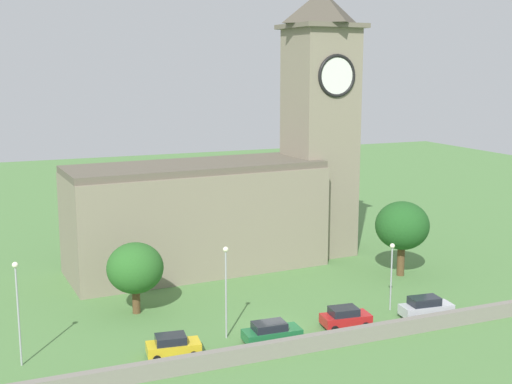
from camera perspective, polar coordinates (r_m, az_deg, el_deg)
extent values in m
plane|color=#517F42|center=(71.03, -3.41, -7.18)|extent=(200.00, 200.00, 0.00)
cube|color=gray|center=(73.10, -5.04, -2.31)|extent=(27.47, 11.40, 10.77)
cube|color=#5C5547|center=(72.06, -5.11, 2.14)|extent=(27.43, 10.60, 0.70)
cube|color=gray|center=(78.39, 5.33, 4.06)|extent=(7.05, 7.05, 25.64)
cube|color=#675F4F|center=(78.03, 5.50, 13.64)|extent=(8.18, 8.18, 0.50)
pyramid|color=#484338|center=(78.18, 5.52, 15.17)|extent=(7.41, 7.41, 3.69)
cylinder|color=white|center=(75.01, 6.79, 9.63)|extent=(4.30, 0.35, 4.29)
torus|color=black|center=(75.01, 6.79, 9.63)|extent=(4.70, 0.63, 4.68)
cylinder|color=white|center=(79.73, 7.56, 9.66)|extent=(0.35, 4.30, 4.29)
torus|color=black|center=(79.73, 7.56, 9.66)|extent=(0.63, 4.70, 4.68)
cube|color=gray|center=(53.32, 3.93, -12.60)|extent=(44.69, 0.70, 1.28)
cube|color=gold|center=(52.89, -6.92, -12.80)|extent=(4.22, 2.33, 0.77)
cube|color=#1E232B|center=(52.60, -7.16, -12.13)|extent=(2.44, 1.89, 0.61)
cylinder|color=black|center=(54.07, -5.60, -12.67)|extent=(0.65, 0.41, 0.61)
cylinder|color=black|center=(52.41, -5.24, -13.45)|extent=(0.65, 0.41, 0.61)
cylinder|color=black|center=(53.73, -8.55, -12.90)|extent=(0.65, 0.41, 0.61)
cylinder|color=black|center=(52.05, -8.29, -13.69)|extent=(0.65, 0.41, 0.61)
cube|color=#1E6B38|center=(54.94, 1.35, -11.80)|extent=(4.68, 2.12, 0.77)
cube|color=#1E232B|center=(54.60, 1.12, -11.16)|extent=(2.65, 1.80, 0.61)
cylinder|color=black|center=(56.46, 2.49, -11.60)|extent=(0.63, 0.37, 0.62)
cylinder|color=black|center=(54.82, 3.28, -12.30)|extent=(0.63, 0.37, 0.62)
cylinder|color=black|center=(55.41, -0.56, -12.03)|extent=(0.63, 0.37, 0.62)
cylinder|color=black|center=(53.75, 0.14, -12.77)|extent=(0.63, 0.37, 0.62)
cube|color=red|center=(58.38, 7.53, -10.49)|extent=(4.26, 2.34, 0.79)
cube|color=#1E232B|center=(58.06, 7.36, -9.86)|extent=(2.45, 1.92, 0.63)
cylinder|color=black|center=(59.89, 8.37, -10.37)|extent=(0.67, 0.41, 0.63)
cylinder|color=black|center=(58.27, 9.18, -11.00)|extent=(0.67, 0.41, 0.63)
cylinder|color=black|center=(58.83, 5.87, -10.71)|extent=(0.67, 0.41, 0.63)
cylinder|color=black|center=(57.18, 6.62, -11.36)|extent=(0.67, 0.41, 0.63)
cube|color=silver|center=(61.68, 14.07, -9.50)|extent=(4.75, 2.22, 0.87)
cube|color=#1E232B|center=(61.31, 13.92, -8.84)|extent=(2.71, 1.81, 0.69)
cylinder|color=black|center=(63.32, 14.86, -9.42)|extent=(0.72, 0.39, 0.69)
cylinder|color=black|center=(61.92, 15.74, -9.93)|extent=(0.72, 0.39, 0.69)
cylinder|color=black|center=(61.79, 12.36, -9.82)|extent=(0.72, 0.39, 0.69)
cylinder|color=black|center=(60.35, 13.20, -10.35)|extent=(0.72, 0.39, 0.69)
cylinder|color=#9EA0A5|center=(52.75, -19.26, -9.87)|extent=(0.14, 0.14, 7.41)
sphere|color=#F4EFCC|center=(51.56, -19.52, -5.77)|extent=(0.44, 0.44, 0.44)
cylinder|color=#9EA0A5|center=(54.80, -2.52, -8.65)|extent=(0.14, 0.14, 7.15)
sphere|color=#F4EFCC|center=(53.68, -2.56, -4.82)|extent=(0.44, 0.44, 0.44)
cylinder|color=#9EA0A5|center=(62.21, 11.25, -7.19)|extent=(0.14, 0.14, 5.72)
sphere|color=#F4EFCC|center=(61.35, 11.35, -4.44)|extent=(0.44, 0.44, 0.44)
cylinder|color=brown|center=(72.85, 12.03, -5.60)|extent=(0.78, 0.78, 3.26)
ellipsoid|color=#1E511E|center=(71.92, 12.14, -2.76)|extent=(5.56, 5.56, 5.01)
cylinder|color=brown|center=(61.78, -10.00, -8.95)|extent=(0.70, 0.70, 2.28)
ellipsoid|color=#286023|center=(60.85, -10.09, -6.28)|extent=(4.97, 4.97, 4.47)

